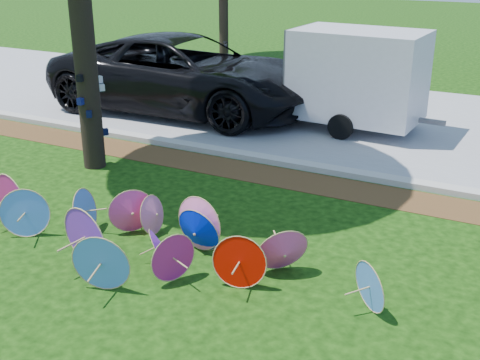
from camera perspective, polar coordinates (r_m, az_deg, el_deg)
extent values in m
plane|color=black|center=(8.28, -9.57, -9.79)|extent=(90.00, 90.00, 0.00)
cube|color=#472D16|center=(11.79, 3.38, 0.34)|extent=(90.00, 1.00, 0.01)
cube|color=#B7B5AD|center=(12.37, 4.70, 1.62)|extent=(90.00, 0.30, 0.12)
cube|color=gray|center=(16.13, 10.43, 5.90)|extent=(90.00, 8.00, 0.01)
cylinder|color=black|center=(12.00, -14.93, 15.80)|extent=(0.44, 0.44, 6.41)
cone|color=#FD4397|center=(8.24, 4.15, -6.67)|extent=(0.79, 0.78, 0.74)
cone|color=purple|center=(8.66, -7.61, -6.10)|extent=(0.56, 0.61, 0.53)
cone|color=#4B84E8|center=(8.09, -12.90, -7.54)|extent=(0.83, 0.39, 0.82)
cone|color=purple|center=(8.70, -14.16, -5.15)|extent=(0.92, 0.36, 0.91)
cone|color=#4B84E8|center=(9.72, -14.75, -2.82)|extent=(0.45, 0.78, 0.74)
cone|color=#C81F74|center=(10.36, -20.60, -1.59)|extent=(0.89, 0.36, 0.88)
cone|color=#C80A00|center=(7.99, 0.02, -7.63)|extent=(0.77, 0.35, 0.75)
cone|color=pink|center=(8.86, -4.16, -4.25)|extent=(0.85, 0.32, 0.84)
cone|color=#FD4397|center=(9.51, -10.20, -3.01)|extent=(0.60, 0.64, 0.73)
cone|color=pink|center=(9.48, -8.11, -3.28)|extent=(0.25, 0.64, 0.64)
cone|color=#4B84E8|center=(9.89, -19.66, -2.84)|extent=(0.78, 0.59, 0.79)
cone|color=#C81F74|center=(8.18, -6.53, -7.23)|extent=(0.37, 0.67, 0.69)
cone|color=#011DDB|center=(8.79, -4.14, -4.82)|extent=(0.76, 0.37, 0.74)
cone|color=#4B84E8|center=(7.68, 12.48, -9.79)|extent=(0.61, 0.59, 0.68)
imported|color=black|center=(16.32, -5.26, 9.97)|extent=(7.34, 3.54, 2.02)
cube|color=silver|center=(14.78, 11.15, 9.77)|extent=(3.08, 2.05, 2.69)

